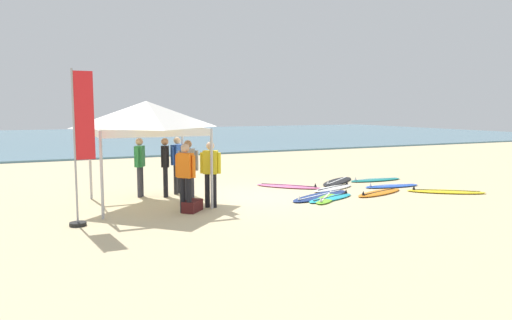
{
  "coord_description": "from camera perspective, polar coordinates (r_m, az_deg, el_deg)",
  "views": [
    {
      "loc": [
        -5.48,
        -12.17,
        2.55
      ],
      "look_at": [
        0.43,
        0.66,
        1.0
      ],
      "focal_mm": 32.9,
      "sensor_mm": 36.0,
      "label": 1
    }
  ],
  "objects": [
    {
      "name": "surfboard_white",
      "position": [
        15.14,
        9.38,
        -3.38
      ],
      "size": [
        1.96,
        1.16,
        0.19
      ],
      "color": "white",
      "rests_on": "ground"
    },
    {
      "name": "banner_flag",
      "position": [
        10.8,
        -20.54,
        0.69
      ],
      "size": [
        0.6,
        0.36,
        3.4
      ],
      "color": "#99999E",
      "rests_on": "ground"
    },
    {
      "name": "surfboard_teal",
      "position": [
        17.19,
        14.3,
        -2.34
      ],
      "size": [
        2.08,
        0.65,
        0.19
      ],
      "color": "#19847F",
      "rests_on": "ground"
    },
    {
      "name": "surfboard_lime",
      "position": [
        13.53,
        8.52,
        -4.51
      ],
      "size": [
        1.77,
        1.84,
        0.19
      ],
      "color": "#7AD12D",
      "rests_on": "ground"
    },
    {
      "name": "canopy_tent",
      "position": [
        12.77,
        -13.17,
        5.37
      ],
      "size": [
        2.79,
        2.79,
        2.75
      ],
      "color": "#B7B7BC",
      "rests_on": "ground"
    },
    {
      "name": "surfboard_blue",
      "position": [
        15.97,
        16.15,
        -3.04
      ],
      "size": [
        2.0,
        0.76,
        0.19
      ],
      "color": "blue",
      "rests_on": "ground"
    },
    {
      "name": "person_green",
      "position": [
        13.94,
        -13.94,
        -0.35
      ],
      "size": [
        0.36,
        0.5,
        1.71
      ],
      "color": "#383842",
      "rests_on": "ground"
    },
    {
      "name": "person_blue",
      "position": [
        14.2,
        -9.53,
        -0.13
      ],
      "size": [
        0.46,
        0.39,
        1.71
      ],
      "color": "#2D2D33",
      "rests_on": "ground"
    },
    {
      "name": "surfboard_orange",
      "position": [
        14.62,
        14.76,
        -3.84
      ],
      "size": [
        2.13,
        1.17,
        0.19
      ],
      "color": "orange",
      "rests_on": "ground"
    },
    {
      "name": "surfboard_navy",
      "position": [
        13.74,
        7.82,
        -4.34
      ],
      "size": [
        2.55,
        1.58,
        0.19
      ],
      "color": "navy",
      "rests_on": "ground"
    },
    {
      "name": "surfboard_black",
      "position": [
        16.55,
        9.87,
        -2.57
      ],
      "size": [
        2.22,
        1.85,
        0.19
      ],
      "color": "black",
      "rests_on": "ground"
    },
    {
      "name": "ground_plane",
      "position": [
        13.58,
        -0.5,
        -4.55
      ],
      "size": [
        80.0,
        80.0,
        0.0
      ],
      "primitive_type": "plane",
      "color": "beige"
    },
    {
      "name": "surfboard_cyan",
      "position": [
        13.47,
        9.1,
        -4.57
      ],
      "size": [
        1.94,
        1.15,
        0.19
      ],
      "color": "#23B2CC",
      "rests_on": "ground"
    },
    {
      "name": "person_black",
      "position": [
        13.77,
        -10.98,
        -0.36
      ],
      "size": [
        0.31,
        0.53,
        1.71
      ],
      "color": "black",
      "rests_on": "ground"
    },
    {
      "name": "gear_bag_near_tent",
      "position": [
        11.82,
        -7.74,
        -5.56
      ],
      "size": [
        0.64,
        0.66,
        0.28
      ],
      "primitive_type": "cube",
      "rotation": [
        0.0,
        0.0,
        0.84
      ],
      "color": "#4C1919",
      "rests_on": "ground"
    },
    {
      "name": "person_orange",
      "position": [
        11.51,
        -8.57,
        -1.6
      ],
      "size": [
        0.41,
        0.42,
        1.71
      ],
      "color": "black",
      "rests_on": "ground"
    },
    {
      "name": "person_grey",
      "position": [
        12.74,
        -8.24,
        -0.84
      ],
      "size": [
        0.53,
        0.32,
        1.71
      ],
      "color": "#383842",
      "rests_on": "ground"
    },
    {
      "name": "surfboard_pink",
      "position": [
        15.33,
        4.0,
        -3.19
      ],
      "size": [
        1.95,
        1.99,
        0.19
      ],
      "color": "pink",
      "rests_on": "ground"
    },
    {
      "name": "sea",
      "position": [
        43.05,
        -17.42,
        2.64
      ],
      "size": [
        80.0,
        36.0,
        0.1
      ],
      "primitive_type": "cube",
      "color": "#568499",
      "rests_on": "ground"
    },
    {
      "name": "person_yellow",
      "position": [
        12.12,
        -5.55,
        -1.17
      ],
      "size": [
        0.47,
        0.38,
        1.71
      ],
      "color": "black",
      "rests_on": "ground"
    },
    {
      "name": "surfboard_yellow",
      "position": [
        15.45,
        22.05,
        -3.56
      ],
      "size": [
        2.22,
        1.82,
        0.19
      ],
      "color": "yellow",
      "rests_on": "ground"
    }
  ]
}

